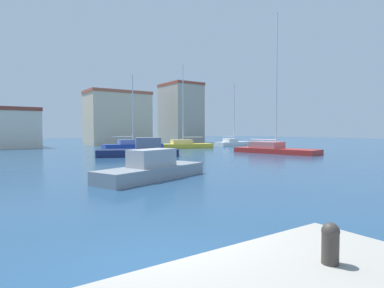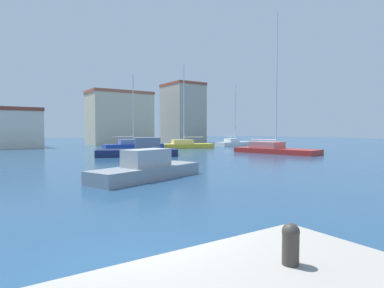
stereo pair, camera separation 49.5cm
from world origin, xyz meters
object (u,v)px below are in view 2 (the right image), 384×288
(sailboat_red_distant_east, at_px, (273,148))
(mooring_bollard, at_px, (291,242))
(sailboat_yellow_far_left, at_px, (184,145))
(motorboat_navy_outer_mooring, at_px, (140,150))
(motorboat_grey_behind_lamppost, at_px, (147,169))
(sailboat_white_far_right, at_px, (235,143))
(sailboat_blue_mid_harbor, at_px, (133,146))

(sailboat_red_distant_east, bearing_deg, mooring_bollard, -137.46)
(sailboat_red_distant_east, distance_m, sailboat_yellow_far_left, 13.72)
(sailboat_red_distant_east, bearing_deg, motorboat_navy_outer_mooring, 162.25)
(motorboat_grey_behind_lamppost, relative_size, sailboat_white_far_right, 0.68)
(sailboat_red_distant_east, xyz_separation_m, sailboat_white_far_right, (7.40, 14.63, -0.05))
(mooring_bollard, relative_size, sailboat_blue_mid_harbor, 0.05)
(motorboat_navy_outer_mooring, bearing_deg, motorboat_grey_behind_lamppost, -112.91)
(motorboat_grey_behind_lamppost, distance_m, sailboat_white_far_right, 35.26)
(mooring_bollard, distance_m, sailboat_red_distant_east, 31.27)
(sailboat_yellow_far_left, bearing_deg, mooring_bollard, -120.34)
(sailboat_red_distant_east, xyz_separation_m, motorboat_grey_behind_lamppost, (-18.90, -8.85, -0.00))
(mooring_bollard, height_order, sailboat_yellow_far_left, sailboat_yellow_far_left)
(mooring_bollard, relative_size, sailboat_red_distant_east, 0.03)
(sailboat_blue_mid_harbor, relative_size, sailboat_yellow_far_left, 0.81)
(motorboat_navy_outer_mooring, xyz_separation_m, sailboat_blue_mid_harbor, (2.97, 8.69, -0.10))
(sailboat_white_far_right, bearing_deg, motorboat_navy_outer_mooring, -153.49)
(sailboat_blue_mid_harbor, distance_m, sailboat_yellow_far_left, 7.60)
(mooring_bollard, distance_m, sailboat_yellow_far_left, 40.06)
(motorboat_navy_outer_mooring, height_order, sailboat_yellow_far_left, sailboat_yellow_far_left)
(sailboat_red_distant_east, relative_size, sailboat_white_far_right, 1.52)
(sailboat_red_distant_east, distance_m, sailboat_white_far_right, 16.40)
(motorboat_grey_behind_lamppost, bearing_deg, sailboat_red_distant_east, 25.09)
(sailboat_red_distant_east, bearing_deg, sailboat_blue_mid_harbor, 128.71)
(mooring_bollard, bearing_deg, sailboat_yellow_far_left, 59.66)
(sailboat_red_distant_east, height_order, motorboat_grey_behind_lamppost, sailboat_red_distant_east)
(sailboat_red_distant_east, relative_size, sailboat_yellow_far_left, 1.31)
(mooring_bollard, bearing_deg, sailboat_white_far_right, 49.60)
(sailboat_red_distant_east, distance_m, motorboat_navy_outer_mooring, 14.02)
(motorboat_navy_outer_mooring, bearing_deg, sailboat_white_far_right, 26.51)
(sailboat_red_distant_east, xyz_separation_m, sailboat_yellow_far_left, (-2.81, 13.43, -0.06))
(motorboat_navy_outer_mooring, height_order, sailboat_blue_mid_harbor, sailboat_blue_mid_harbor)
(mooring_bollard, distance_m, motorboat_grey_behind_lamppost, 12.98)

